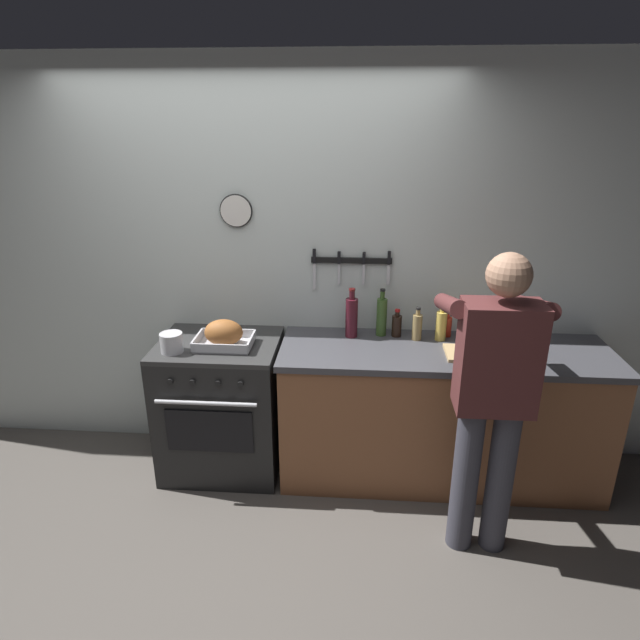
# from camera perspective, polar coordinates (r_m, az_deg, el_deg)

# --- Properties ---
(ground_plane) EXTENTS (8.00, 8.00, 0.00)m
(ground_plane) POSITION_cam_1_polar(r_m,az_deg,el_deg) (3.11, -10.25, -25.53)
(ground_plane) COLOR #4C4742
(wall_back) EXTENTS (6.00, 0.13, 2.60)m
(wall_back) POSITION_cam_1_polar(r_m,az_deg,el_deg) (3.59, -6.41, 5.67)
(wall_back) COLOR silver
(wall_back) RESTS_ON ground
(counter_block) EXTENTS (2.03, 0.65, 0.90)m
(counter_block) POSITION_cam_1_polar(r_m,az_deg,el_deg) (3.57, 12.63, -9.63)
(counter_block) COLOR brown
(counter_block) RESTS_ON ground
(stove) EXTENTS (0.76, 0.67, 0.90)m
(stove) POSITION_cam_1_polar(r_m,az_deg,el_deg) (3.64, -10.35, -8.89)
(stove) COLOR black
(stove) RESTS_ON ground
(person_cook) EXTENTS (0.51, 0.63, 1.66)m
(person_cook) POSITION_cam_1_polar(r_m,az_deg,el_deg) (2.84, 17.88, -7.08)
(person_cook) COLOR #383842
(person_cook) RESTS_ON ground
(roasting_pan) EXTENTS (0.35, 0.26, 0.17)m
(roasting_pan) POSITION_cam_1_polar(r_m,az_deg,el_deg) (3.35, -10.18, -1.55)
(roasting_pan) COLOR #B7B7BC
(roasting_pan) RESTS_ON stove
(saucepan) EXTENTS (0.14, 0.14, 0.12)m
(saucepan) POSITION_cam_1_polar(r_m,az_deg,el_deg) (3.35, -15.48, -2.33)
(saucepan) COLOR #B7B7BC
(saucepan) RESTS_ON stove
(cutting_board) EXTENTS (0.36, 0.24, 0.02)m
(cutting_board) POSITION_cam_1_polar(r_m,az_deg,el_deg) (3.33, 16.23, -3.45)
(cutting_board) COLOR tan
(cutting_board) RESTS_ON counter_block
(bottle_wine_red) EXTENTS (0.08, 0.08, 0.32)m
(bottle_wine_red) POSITION_cam_1_polar(r_m,az_deg,el_deg) (3.43, 3.37, 0.36)
(bottle_wine_red) COLOR #47141E
(bottle_wine_red) RESTS_ON counter_block
(bottle_hot_sauce) EXTENTS (0.05, 0.05, 0.17)m
(bottle_hot_sauce) POSITION_cam_1_polar(r_m,az_deg,el_deg) (3.55, 13.37, -0.61)
(bottle_hot_sauce) COLOR red
(bottle_hot_sauce) RESTS_ON counter_block
(bottle_soy_sauce) EXTENTS (0.06, 0.06, 0.18)m
(bottle_soy_sauce) POSITION_cam_1_polar(r_m,az_deg,el_deg) (3.48, 8.15, -0.54)
(bottle_soy_sauce) COLOR black
(bottle_soy_sauce) RESTS_ON counter_block
(bottle_olive_oil) EXTENTS (0.07, 0.07, 0.31)m
(bottle_olive_oil) POSITION_cam_1_polar(r_m,az_deg,el_deg) (3.47, 6.56, 0.44)
(bottle_olive_oil) COLOR #385623
(bottle_olive_oil) RESTS_ON counter_block
(bottle_cooking_oil) EXTENTS (0.07, 0.07, 0.24)m
(bottle_cooking_oil) POSITION_cam_1_polar(r_m,az_deg,el_deg) (3.47, 12.74, -0.52)
(bottle_cooking_oil) COLOR gold
(bottle_cooking_oil) RESTS_ON counter_block
(bottle_vinegar) EXTENTS (0.06, 0.06, 0.22)m
(bottle_vinegar) POSITION_cam_1_polar(r_m,az_deg,el_deg) (3.45, 10.27, -0.66)
(bottle_vinegar) COLOR #997F4C
(bottle_vinegar) RESTS_ON counter_block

